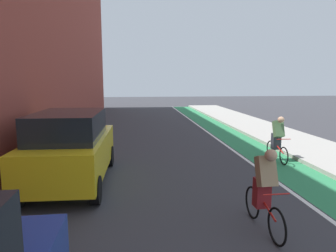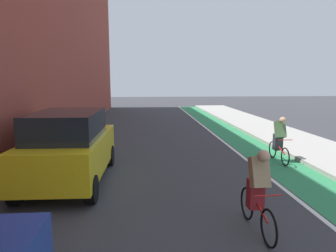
{
  "view_description": "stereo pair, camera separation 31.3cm",
  "coord_description": "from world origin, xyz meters",
  "views": [
    {
      "loc": [
        -1.42,
        1.53,
        2.82
      ],
      "look_at": [
        -0.34,
        11.25,
        1.32
      ],
      "focal_mm": 32.42,
      "sensor_mm": 36.0,
      "label": 1
    },
    {
      "loc": [
        -1.11,
        1.5,
        2.82
      ],
      "look_at": [
        -0.34,
        11.25,
        1.32
      ],
      "focal_mm": 32.42,
      "sensor_mm": 36.0,
      "label": 2
    }
  ],
  "objects": [
    {
      "name": "ground_plane",
      "position": [
        0.0,
        13.4,
        0.0
      ],
      "size": [
        76.54,
        76.54,
        0.0
      ],
      "primitive_type": "plane",
      "color": "#38383D"
    },
    {
      "name": "lane_divider_stripe",
      "position": [
        2.5,
        15.4,
        0.0
      ],
      "size": [
        0.12,
        34.79,
        0.0
      ],
      "primitive_type": "cube",
      "color": "white",
      "rests_on": "ground"
    },
    {
      "name": "cyclist_mid",
      "position": [
        0.96,
        6.71,
        0.85
      ],
      "size": [
        0.48,
        1.71,
        1.61
      ],
      "color": "black",
      "rests_on": "ground"
    },
    {
      "name": "bike_lane_paint",
      "position": [
        3.4,
        15.4,
        0.0
      ],
      "size": [
        1.6,
        34.79,
        0.0
      ],
      "primitive_type": "cube",
      "color": "#2D8451",
      "rests_on": "ground"
    },
    {
      "name": "cyclist_trailing",
      "position": [
        3.52,
        11.42,
        0.8
      ],
      "size": [
        0.48,
        1.66,
        1.58
      ],
      "color": "black",
      "rests_on": "ground"
    },
    {
      "name": "sidewalk_right",
      "position": [
        5.7,
        15.4,
        0.07
      ],
      "size": [
        2.99,
        34.79,
        0.14
      ],
      "primitive_type": "cube",
      "color": "#A8A59E",
      "rests_on": "ground"
    },
    {
      "name": "parked_suv_yellow_cab",
      "position": [
        -3.15,
        9.79,
        1.02
      ],
      "size": [
        2.01,
        4.26,
        1.98
      ],
      "color": "yellow",
      "rests_on": "ground"
    }
  ]
}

